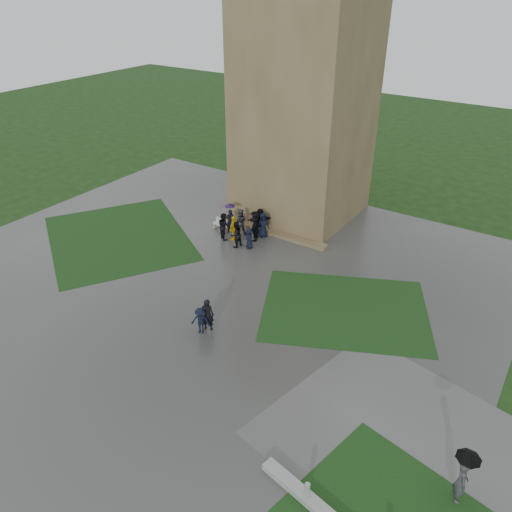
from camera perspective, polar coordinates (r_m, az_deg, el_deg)
The scene contains 11 objects.
ground at distance 28.80m, azimuth -9.83°, elevation -5.43°, with size 120.00×120.00×0.00m, color black.
plaza at distance 29.98m, azimuth -7.26°, elevation -3.61°, with size 34.00×34.00×0.02m, color #393936.
lawn_inset_left at distance 36.56m, azimuth -15.46°, elevation 2.05°, with size 11.00×9.00×0.01m, color black.
lawn_inset_right at distance 28.34m, azimuth 10.12°, elevation -6.05°, with size 9.00×7.00×0.01m, color black.
tower at distance 36.53m, azimuth 5.68°, elevation 18.01°, with size 8.00×8.00×18.00m, color brown.
tower_plinth at distance 35.88m, azimuth 1.59°, elevation 2.84°, with size 9.00×0.80×0.22m, color brown.
bench at distance 36.27m, azimuth -3.97°, elevation 3.62°, with size 1.43×0.65×0.80m.
visitor_cluster at distance 34.65m, azimuth -1.31°, elevation 3.71°, with size 3.30×3.97×2.56m.
pedestrian_mid at distance 26.01m, azimuth -6.37°, elevation -7.36°, with size 0.97×0.50×1.51m, color black.
pedestrian_near at distance 26.10m, azimuth -5.56°, elevation -6.66°, with size 0.68×0.45×1.87m, color black.
pedestrian_path at distance 20.00m, azimuth 22.69°, elevation -21.81°, with size 0.83×0.83×2.38m.
Camera 1 is at (16.92, -16.51, 16.44)m, focal length 35.00 mm.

